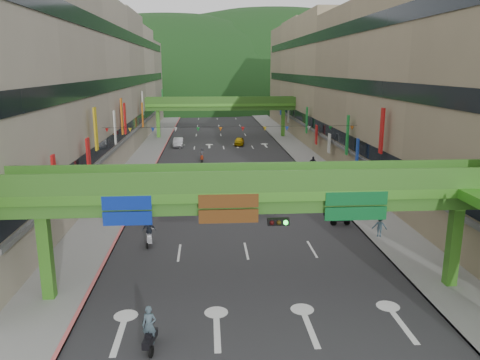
# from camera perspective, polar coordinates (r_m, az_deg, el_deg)

# --- Properties ---
(ground) EXTENTS (320.00, 320.00, 0.00)m
(ground) POSITION_cam_1_polar(r_m,az_deg,el_deg) (21.32, 3.66, -20.90)
(ground) COLOR black
(ground) RESTS_ON ground
(road_slab) EXTENTS (18.00, 140.00, 0.02)m
(road_slab) POSITION_cam_1_polar(r_m,az_deg,el_deg) (68.52, -1.90, 3.41)
(road_slab) COLOR #28282B
(road_slab) RESTS_ON ground
(sidewalk_left) EXTENTS (4.00, 140.00, 0.15)m
(sidewalk_left) POSITION_cam_1_polar(r_m,az_deg,el_deg) (68.99, -11.08, 3.29)
(sidewalk_left) COLOR gray
(sidewalk_left) RESTS_ON ground
(sidewalk_right) EXTENTS (4.00, 140.00, 0.15)m
(sidewalk_right) POSITION_cam_1_polar(r_m,az_deg,el_deg) (69.78, 7.18, 3.55)
(sidewalk_right) COLOR gray
(sidewalk_right) RESTS_ON ground
(curb_left) EXTENTS (0.20, 140.00, 0.18)m
(curb_left) POSITION_cam_1_polar(r_m,az_deg,el_deg) (68.78, -9.51, 3.34)
(curb_left) COLOR #CC5959
(curb_left) RESTS_ON ground
(curb_right) EXTENTS (0.20, 140.00, 0.18)m
(curb_right) POSITION_cam_1_polar(r_m,az_deg,el_deg) (69.44, 5.64, 3.56)
(curb_right) COLOR gray
(curb_right) RESTS_ON ground
(building_row_left) EXTENTS (12.80, 95.00, 19.00)m
(building_row_left) POSITION_cam_1_polar(r_m,az_deg,el_deg) (69.43, -18.06, 10.75)
(building_row_left) COLOR #9E937F
(building_row_left) RESTS_ON ground
(building_row_right) EXTENTS (12.80, 95.00, 19.00)m
(building_row_right) POSITION_cam_1_polar(r_m,az_deg,el_deg) (70.78, 13.84, 11.06)
(building_row_right) COLOR gray
(building_row_right) RESTS_ON ground
(overpass_near) EXTENTS (28.00, 12.27, 7.10)m
(overpass_near) POSITION_cam_1_polar(r_m,az_deg,el_deg) (24.04, 4.35, -3.04)
(overpass_near) COLOR #4C9E2D
(overpass_near) RESTS_ON ground
(overpass_far) EXTENTS (28.00, 2.20, 7.10)m
(overpass_far) POSITION_cam_1_polar(r_m,az_deg,el_deg) (82.71, -2.33, 8.92)
(overpass_far) COLOR #4C9E2D
(overpass_far) RESTS_ON ground
(hill_left) EXTENTS (168.00, 140.00, 112.00)m
(hill_left) POSITION_cam_1_polar(r_m,az_deg,el_deg) (178.25, -8.18, 9.53)
(hill_left) COLOR #1C4419
(hill_left) RESTS_ON ground
(hill_right) EXTENTS (208.00, 176.00, 128.00)m
(hill_right) POSITION_cam_1_polar(r_m,az_deg,el_deg) (199.68, 3.93, 10.05)
(hill_right) COLOR #1C4419
(hill_right) RESTS_ON ground
(bunting_string) EXTENTS (26.00, 0.36, 0.47)m
(bunting_string) POSITION_cam_1_polar(r_m,az_deg,el_deg) (47.86, -1.02, 6.23)
(bunting_string) COLOR black
(bunting_string) RESTS_ON ground
(scooter_rider_near) EXTENTS (0.72, 1.59, 2.07)m
(scooter_rider_near) POSITION_cam_1_polar(r_m,az_deg,el_deg) (21.65, -10.97, -17.52)
(scooter_rider_near) COLOR black
(scooter_rider_near) RESTS_ON ground
(scooter_rider_mid) EXTENTS (1.04, 1.59, 2.23)m
(scooter_rider_mid) POSITION_cam_1_polar(r_m,az_deg,el_deg) (48.36, 2.24, 0.52)
(scooter_rider_mid) COLOR black
(scooter_rider_mid) RESTS_ON ground
(scooter_rider_left) EXTENTS (0.96, 1.60, 1.91)m
(scooter_rider_left) POSITION_cam_1_polar(r_m,az_deg,el_deg) (33.07, -11.03, -6.34)
(scooter_rider_left) COLOR gray
(scooter_rider_left) RESTS_ON ground
(scooter_rider_far) EXTENTS (0.74, 1.60, 1.86)m
(scooter_rider_far) POSITION_cam_1_polar(r_m,az_deg,el_deg) (61.50, -4.66, 3.07)
(scooter_rider_far) COLOR maroon
(scooter_rider_far) RESTS_ON ground
(parked_scooter_row) EXTENTS (1.60, 9.35, 1.08)m
(parked_scooter_row) POSITION_cam_1_polar(r_m,az_deg,el_deg) (41.57, 10.49, -2.79)
(parked_scooter_row) COLOR black
(parked_scooter_row) RESTS_ON ground
(car_silver) EXTENTS (1.52, 4.25, 1.40)m
(car_silver) POSITION_cam_1_polar(r_m,az_deg,el_deg) (73.87, -7.51, 4.59)
(car_silver) COLOR #B4B5BB
(car_silver) RESTS_ON ground
(car_yellow) EXTENTS (1.96, 3.81, 1.24)m
(car_yellow) POSITION_cam_1_polar(r_m,az_deg,el_deg) (74.65, -0.10, 4.73)
(car_yellow) COLOR #C89E0C
(car_yellow) RESTS_ON ground
(pedestrian_red) EXTENTS (0.99, 0.89, 1.65)m
(pedestrian_red) POSITION_cam_1_polar(r_m,az_deg,el_deg) (48.53, 13.71, -0.22)
(pedestrian_red) COLOR maroon
(pedestrian_red) RESTS_ON ground
(pedestrian_dark) EXTENTS (1.07, 0.65, 1.71)m
(pedestrian_dark) POSITION_cam_1_polar(r_m,az_deg,el_deg) (56.05, 8.87, 1.86)
(pedestrian_dark) COLOR black
(pedestrian_dark) RESTS_ON ground
(pedestrian_blue) EXTENTS (0.84, 0.64, 1.61)m
(pedestrian_blue) POSITION_cam_1_polar(r_m,az_deg,el_deg) (35.36, 16.64, -5.59)
(pedestrian_blue) COLOR #3E5766
(pedestrian_blue) RESTS_ON ground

